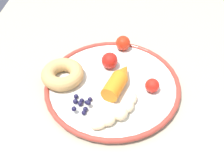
{
  "coord_description": "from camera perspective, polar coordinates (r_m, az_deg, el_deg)",
  "views": [
    {
      "loc": [
        -0.44,
        -0.03,
        1.2
      ],
      "look_at": [
        -0.01,
        0.0,
        0.74
      ],
      "focal_mm": 41.75,
      "sensor_mm": 36.0,
      "label": 1
    }
  ],
  "objects": [
    {
      "name": "carrot_orange",
      "position": [
        0.62,
        1.4,
        0.84
      ],
      "size": [
        0.12,
        0.08,
        0.04
      ],
      "color": "orange",
      "rests_on": "plate"
    },
    {
      "name": "tomato_far",
      "position": [
        0.67,
        -0.52,
        5.15
      ],
      "size": [
        0.04,
        0.04,
        0.04
      ],
      "primitive_type": "sphere",
      "color": "red",
      "rests_on": "plate"
    },
    {
      "name": "donut",
      "position": [
        0.65,
        -10.72,
        2.25
      ],
      "size": [
        0.11,
        0.11,
        0.03
      ],
      "primitive_type": "torus",
      "rotation": [
        0.0,
        0.0,
        3.06
      ],
      "color": "tan",
      "rests_on": "plate"
    },
    {
      "name": "banana",
      "position": [
        0.56,
        1.53,
        -6.32
      ],
      "size": [
        0.11,
        0.1,
        0.03
      ],
      "color": "beige",
      "rests_on": "plate"
    },
    {
      "name": "dining_table",
      "position": [
        0.72,
        0.17,
        -5.37
      ],
      "size": [
        1.06,
        0.82,
        0.73
      ],
      "color": "#A39C87",
      "rests_on": "ground_plane"
    },
    {
      "name": "tomato_near",
      "position": [
        0.73,
        2.42,
        8.95
      ],
      "size": [
        0.04,
        0.04,
        0.04
      ],
      "primitive_type": "sphere",
      "color": "red",
      "rests_on": "plate"
    },
    {
      "name": "tomato_mid",
      "position": [
        0.62,
        8.8,
        -0.32
      ],
      "size": [
        0.03,
        0.03,
        0.03
      ],
      "primitive_type": "sphere",
      "color": "red",
      "rests_on": "plate"
    },
    {
      "name": "plate",
      "position": [
        0.64,
        0.0,
        -0.18
      ],
      "size": [
        0.33,
        0.33,
        0.02
      ],
      "color": "silver",
      "rests_on": "dining_table"
    },
    {
      "name": "blueberry_pile",
      "position": [
        0.59,
        -6.65,
        -4.31
      ],
      "size": [
        0.06,
        0.04,
        0.02
      ],
      "color": "#191638",
      "rests_on": "plate"
    }
  ]
}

